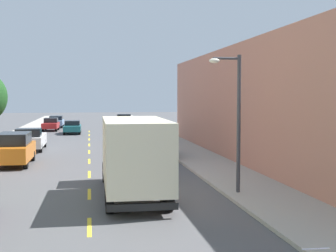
{
  "coord_description": "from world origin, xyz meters",
  "views": [
    {
      "loc": [
        0.04,
        -7.7,
        4.13
      ],
      "look_at": [
        5.35,
        23.71,
        2.07
      ],
      "focal_mm": 49.91,
      "sensor_mm": 36.0,
      "label": 1
    }
  ],
  "objects_px": {
    "parked_suv_orange": "(14,149)",
    "delivery_box_truck": "(133,151)",
    "moving_teal_sedan": "(72,127)",
    "parked_pickup_champagne": "(143,136)",
    "parked_pickup_white": "(30,139)",
    "street_lamp": "(235,112)",
    "parked_pickup_black": "(124,121)",
    "parked_hatchback_red": "(51,124)",
    "parked_pickup_charcoal": "(155,145)",
    "parked_wagon_sky": "(56,121)"
  },
  "relations": [
    {
      "from": "parked_suv_orange",
      "to": "delivery_box_truck",
      "type": "bearing_deg",
      "value": -57.7
    },
    {
      "from": "delivery_box_truck",
      "to": "parked_suv_orange",
      "type": "bearing_deg",
      "value": 122.3
    },
    {
      "from": "delivery_box_truck",
      "to": "moving_teal_sedan",
      "type": "xyz_separation_m",
      "value": [
        -3.6,
        32.87,
        -1.1
      ]
    },
    {
      "from": "parked_pickup_champagne",
      "to": "parked_pickup_white",
      "type": "xyz_separation_m",
      "value": [
        -8.81,
        -1.66,
        0.0
      ]
    },
    {
      "from": "street_lamp",
      "to": "parked_pickup_champagne",
      "type": "bearing_deg",
      "value": 94.4
    },
    {
      "from": "parked_pickup_black",
      "to": "moving_teal_sedan",
      "type": "height_order",
      "value": "parked_pickup_black"
    },
    {
      "from": "parked_hatchback_red",
      "to": "parked_pickup_black",
      "type": "bearing_deg",
      "value": 22.05
    },
    {
      "from": "parked_hatchback_red",
      "to": "delivery_box_truck",
      "type": "bearing_deg",
      "value": -80.54
    },
    {
      "from": "delivery_box_truck",
      "to": "parked_suv_orange",
      "type": "xyz_separation_m",
      "value": [
        -6.2,
        9.81,
        -0.87
      ]
    },
    {
      "from": "parked_pickup_white",
      "to": "parked_suv_orange",
      "type": "bearing_deg",
      "value": -89.98
    },
    {
      "from": "delivery_box_truck",
      "to": "parked_pickup_white",
      "type": "relative_size",
      "value": 1.52
    },
    {
      "from": "parked_pickup_black",
      "to": "parked_pickup_white",
      "type": "relative_size",
      "value": 1.01
    },
    {
      "from": "moving_teal_sedan",
      "to": "parked_suv_orange",
      "type": "bearing_deg",
      "value": -96.44
    },
    {
      "from": "parked_pickup_champagne",
      "to": "parked_pickup_white",
      "type": "distance_m",
      "value": 8.96
    },
    {
      "from": "parked_suv_orange",
      "to": "moving_teal_sedan",
      "type": "bearing_deg",
      "value": 83.56
    },
    {
      "from": "street_lamp",
      "to": "moving_teal_sedan",
      "type": "distance_m",
      "value": 34.46
    },
    {
      "from": "parked_pickup_charcoal",
      "to": "parked_hatchback_red",
      "type": "bearing_deg",
      "value": 109.2
    },
    {
      "from": "parked_pickup_champagne",
      "to": "parked_hatchback_red",
      "type": "distance_m",
      "value": 20.55
    },
    {
      "from": "parked_pickup_black",
      "to": "parked_pickup_white",
      "type": "height_order",
      "value": "same"
    },
    {
      "from": "delivery_box_truck",
      "to": "parked_pickup_black",
      "type": "bearing_deg",
      "value": 86.3
    },
    {
      "from": "parked_pickup_charcoal",
      "to": "parked_hatchback_red",
      "type": "relative_size",
      "value": 1.32
    },
    {
      "from": "street_lamp",
      "to": "moving_teal_sedan",
      "type": "xyz_separation_m",
      "value": [
        -7.72,
        33.47,
        -2.74
      ]
    },
    {
      "from": "parked_hatchback_red",
      "to": "street_lamp",
      "type": "bearing_deg",
      "value": -74.8
    },
    {
      "from": "parked_suv_orange",
      "to": "parked_pickup_white",
      "type": "distance_m",
      "value": 7.68
    },
    {
      "from": "street_lamp",
      "to": "parked_pickup_charcoal",
      "type": "bearing_deg",
      "value": 96.74
    },
    {
      "from": "street_lamp",
      "to": "parked_hatchback_red",
      "type": "distance_m",
      "value": 39.77
    },
    {
      "from": "parked_pickup_charcoal",
      "to": "parked_pickup_white",
      "type": "xyz_separation_m",
      "value": [
        -8.82,
        5.36,
        0.0
      ]
    },
    {
      "from": "street_lamp",
      "to": "moving_teal_sedan",
      "type": "bearing_deg",
      "value": 102.99
    },
    {
      "from": "parked_hatchback_red",
      "to": "parked_wagon_sky",
      "type": "relative_size",
      "value": 0.86
    },
    {
      "from": "delivery_box_truck",
      "to": "parked_pickup_charcoal",
      "type": "distance_m",
      "value": 12.46
    },
    {
      "from": "parked_pickup_charcoal",
      "to": "parked_pickup_white",
      "type": "height_order",
      "value": "same"
    },
    {
      "from": "delivery_box_truck",
      "to": "parked_pickup_charcoal",
      "type": "height_order",
      "value": "delivery_box_truck"
    },
    {
      "from": "parked_pickup_black",
      "to": "moving_teal_sedan",
      "type": "bearing_deg",
      "value": -126.59
    },
    {
      "from": "parked_suv_orange",
      "to": "parked_pickup_white",
      "type": "xyz_separation_m",
      "value": [
        -0.0,
        7.68,
        -0.16
      ]
    },
    {
      "from": "parked_pickup_charcoal",
      "to": "parked_pickup_champagne",
      "type": "bearing_deg",
      "value": 90.13
    },
    {
      "from": "moving_teal_sedan",
      "to": "parked_pickup_black",
      "type": "bearing_deg",
      "value": 53.41
    },
    {
      "from": "delivery_box_truck",
      "to": "parked_wagon_sky",
      "type": "relative_size",
      "value": 1.72
    },
    {
      "from": "parked_wagon_sky",
      "to": "moving_teal_sedan",
      "type": "distance_m",
      "value": 11.11
    },
    {
      "from": "parked_pickup_charcoal",
      "to": "parked_wagon_sky",
      "type": "xyz_separation_m",
      "value": [
        -8.68,
        31.57,
        -0.02
      ]
    },
    {
      "from": "parked_pickup_black",
      "to": "parked_wagon_sky",
      "type": "xyz_separation_m",
      "value": [
        -8.73,
        2.39,
        -0.02
      ]
    },
    {
      "from": "parked_suv_orange",
      "to": "parked_wagon_sky",
      "type": "xyz_separation_m",
      "value": [
        0.14,
        33.89,
        -0.18
      ]
    },
    {
      "from": "parked_pickup_charcoal",
      "to": "moving_teal_sedan",
      "type": "xyz_separation_m",
      "value": [
        -6.22,
        20.73,
        -0.08
      ]
    },
    {
      "from": "parked_hatchback_red",
      "to": "parked_pickup_champagne",
      "type": "bearing_deg",
      "value": -64.4
    },
    {
      "from": "parked_pickup_champagne",
      "to": "parked_pickup_charcoal",
      "type": "bearing_deg",
      "value": -89.87
    },
    {
      "from": "parked_hatchback_red",
      "to": "parked_pickup_white",
      "type": "xyz_separation_m",
      "value": [
        0.07,
        -20.2,
        0.07
      ]
    },
    {
      "from": "parked_pickup_black",
      "to": "moving_teal_sedan",
      "type": "relative_size",
      "value": 1.19
    },
    {
      "from": "parked_pickup_champagne",
      "to": "moving_teal_sedan",
      "type": "bearing_deg",
      "value": 114.34
    },
    {
      "from": "street_lamp",
      "to": "parked_wagon_sky",
      "type": "height_order",
      "value": "street_lamp"
    },
    {
      "from": "parked_pickup_champagne",
      "to": "parked_hatchback_red",
      "type": "height_order",
      "value": "parked_pickup_champagne"
    },
    {
      "from": "street_lamp",
      "to": "parked_suv_orange",
      "type": "relative_size",
      "value": 1.18
    }
  ]
}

